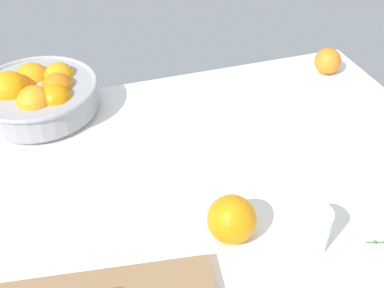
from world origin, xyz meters
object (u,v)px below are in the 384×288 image
juice_glass (312,231)px  loose_orange_0 (232,219)px  loose_orange_1 (328,61)px  fruit_bowl (38,95)px

juice_glass → loose_orange_0: 13.32cm
loose_orange_0 → loose_orange_1: 63.18cm
fruit_bowl → juice_glass: (40.68, -54.51, -1.39)cm
fruit_bowl → loose_orange_1: bearing=-3.2°
juice_glass → loose_orange_1: juice_glass is taller
fruit_bowl → loose_orange_1: 73.81cm
fruit_bowl → juice_glass: size_ratio=3.48×
fruit_bowl → juice_glass: fruit_bowl is taller
juice_glass → loose_orange_1: 60.21cm
loose_orange_0 → fruit_bowl: bearing=120.6°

